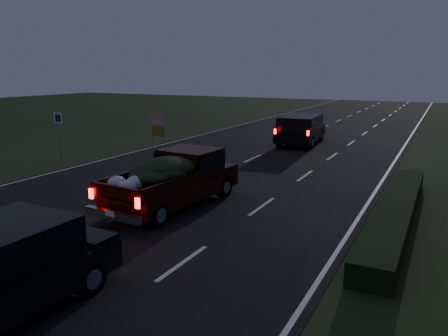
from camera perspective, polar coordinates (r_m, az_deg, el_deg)
The scene contains 6 objects.
ground at distance 14.66m, azimuth -12.09°, elevation -5.70°, with size 120.00×120.00×0.00m, color black.
road_asphalt at distance 14.65m, azimuth -12.09°, elevation -5.66°, with size 14.00×120.00×0.02m, color black.
hedge_row at distance 14.39m, azimuth 21.51°, elevation -5.40°, with size 1.00×10.00×0.60m, color black.
route_sign at distance 23.64m, azimuth -20.74°, elevation 4.80°, with size 0.55×0.08×2.50m.
pickup_truck at distance 14.85m, azimuth -6.57°, elevation -1.08°, with size 2.45×5.45×2.78m.
lead_suv at distance 27.77m, azimuth 10.01°, elevation 5.34°, with size 2.53×5.29×1.48m.
Camera 1 is at (8.92, -10.71, 4.53)m, focal length 35.00 mm.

